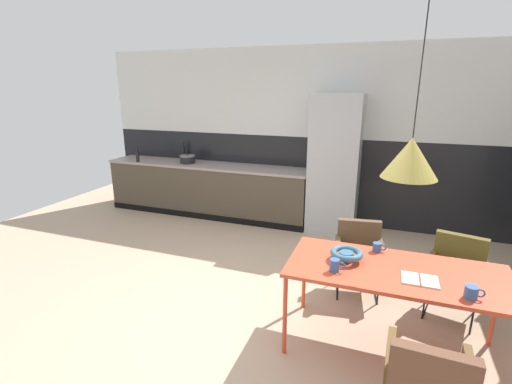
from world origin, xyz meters
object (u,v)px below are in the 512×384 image
at_px(armchair_head_of_table, 457,267).
at_px(mug_white_ceramic, 377,247).
at_px(mug_tall_blue, 472,292).
at_px(open_book, 420,280).
at_px(bottle_oil_tall, 137,156).
at_px(fruit_bowl, 347,254).
at_px(bottle_vinegar_dark, 183,153).
at_px(mug_wide_latte, 335,265).
at_px(refrigerator_column, 335,165).
at_px(armchair_by_stool, 359,248).
at_px(dining_table, 396,275).
at_px(armchair_corner_seat, 429,376).
at_px(cooking_pot, 187,159).
at_px(pendant_lamp_over_table_near, 410,158).

distance_m(armchair_head_of_table, mug_white_ceramic, 0.92).
distance_m(armchair_head_of_table, mug_tall_blue, 1.08).
bearing_deg(mug_tall_blue, mug_white_ceramic, 138.89).
bearing_deg(mug_tall_blue, open_book, 156.13).
relative_size(armchair_head_of_table, bottle_oil_tall, 2.93).
distance_m(fruit_bowl, mug_white_ceramic, 0.36).
distance_m(bottle_oil_tall, bottle_vinegar_dark, 0.79).
bearing_deg(mug_wide_latte, bottle_vinegar_dark, 136.55).
height_order(refrigerator_column, armchair_head_of_table, refrigerator_column).
height_order(armchair_by_stool, bottle_oil_tall, bottle_oil_tall).
bearing_deg(bottle_oil_tall, mug_tall_blue, -28.76).
distance_m(refrigerator_column, fruit_bowl, 2.60).
height_order(dining_table, mug_tall_blue, mug_tall_blue).
bearing_deg(armchair_corner_seat, bottle_vinegar_dark, 139.01).
bearing_deg(armchair_head_of_table, dining_table, 67.93).
relative_size(refrigerator_column, bottle_oil_tall, 7.76).
distance_m(armchair_by_stool, mug_white_ceramic, 0.70).
bearing_deg(mug_white_ceramic, mug_wide_latte, -121.16).
distance_m(armchair_corner_seat, armchair_by_stool, 1.82).
xyz_separation_m(armchair_by_stool, cooking_pot, (-3.03, 1.65, 0.46)).
bearing_deg(armchair_by_stool, armchair_head_of_table, 163.76).
distance_m(refrigerator_column, armchair_head_of_table, 2.37).
distance_m(mug_wide_latte, pendant_lamp_over_table_near, 0.98).
bearing_deg(bottle_vinegar_dark, armchair_head_of_table, -25.68).
distance_m(dining_table, mug_white_ceramic, 0.35).
relative_size(armchair_by_stool, fruit_bowl, 2.80).
relative_size(refrigerator_column, fruit_bowl, 7.61).
distance_m(dining_table, fruit_bowl, 0.41).
bearing_deg(armchair_head_of_table, bottle_oil_tall, -3.67).
bearing_deg(open_book, refrigerator_column, 111.26).
height_order(open_book, bottle_vinegar_dark, bottle_vinegar_dark).
relative_size(armchair_head_of_table, armchair_corner_seat, 1.00).
bearing_deg(bottle_oil_tall, open_book, -29.10).
distance_m(fruit_bowl, open_book, 0.58).
distance_m(armchair_head_of_table, armchair_corner_seat, 1.65).
xyz_separation_m(fruit_bowl, mug_white_ceramic, (0.24, 0.27, -0.02)).
xyz_separation_m(fruit_bowl, pendant_lamp_over_table_near, (0.40, -0.06, 0.85)).
relative_size(mug_wide_latte, bottle_oil_tall, 0.46).
bearing_deg(bottle_vinegar_dark, cooking_pot, -47.01).
bearing_deg(bottle_vinegar_dark, bottle_oil_tall, -146.68).
bearing_deg(open_book, mug_white_ceramic, 127.79).
bearing_deg(cooking_pot, mug_white_ceramic, -34.92).
bearing_deg(dining_table, mug_tall_blue, -28.84).
bearing_deg(mug_white_ceramic, open_book, -52.21).
relative_size(refrigerator_column, mug_white_ceramic, 17.74).
relative_size(open_book, pendant_lamp_over_table_near, 0.22).
bearing_deg(pendant_lamp_over_table_near, refrigerator_column, 108.76).
relative_size(armchair_corner_seat, bottle_oil_tall, 2.93).
relative_size(refrigerator_column, armchair_corner_seat, 2.65).
bearing_deg(refrigerator_column, cooking_pot, -179.44).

